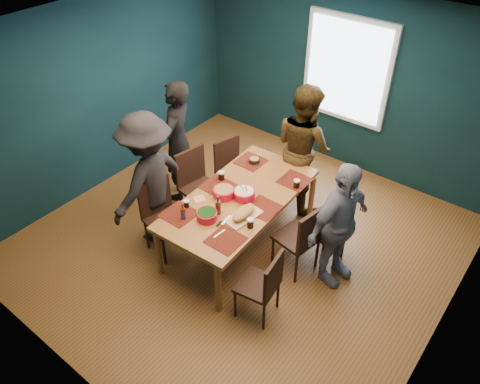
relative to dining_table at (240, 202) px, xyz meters
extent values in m
cube|color=brown|center=(-0.01, 0.06, -0.73)|extent=(5.00, 5.00, 0.01)
cube|color=silver|center=(-0.01, 0.06, 1.97)|extent=(5.00, 5.00, 0.01)
cube|color=#0E2D31|center=(-2.51, 0.06, 0.62)|extent=(0.01, 5.00, 2.70)
cube|color=#0E2D31|center=(2.49, 0.06, 0.62)|extent=(0.01, 5.00, 2.70)
cube|color=#0E2D31|center=(-0.01, 2.56, 0.62)|extent=(5.00, 0.01, 2.70)
cube|color=#0E2D31|center=(-0.01, -2.44, 0.62)|extent=(5.00, 0.01, 2.70)
cube|color=silver|center=(-0.01, 2.53, 0.82)|extent=(1.35, 0.06, 1.55)
cube|color=#97522D|center=(0.00, 0.00, 0.05)|extent=(1.15, 2.15, 0.05)
cylinder|color=#97522D|center=(-0.46, -0.97, -0.35)|extent=(0.07, 0.07, 0.75)
cylinder|color=#97522D|center=(0.46, -0.97, -0.35)|extent=(0.07, 0.07, 0.75)
cylinder|color=#97522D|center=(-0.46, 0.97, -0.35)|extent=(0.07, 0.07, 0.75)
cylinder|color=#97522D|center=(0.46, 0.97, -0.35)|extent=(0.07, 0.07, 0.75)
cube|color=black|center=(-0.64, 0.72, -0.27)|extent=(0.51, 0.51, 0.04)
cube|color=black|center=(-0.83, 0.76, -0.02)|extent=(0.15, 0.42, 0.46)
cylinder|color=black|center=(-0.87, 0.59, -0.51)|extent=(0.03, 0.03, 0.43)
cylinder|color=black|center=(-0.52, 0.49, -0.51)|extent=(0.03, 0.03, 0.43)
cylinder|color=black|center=(-0.77, 0.94, -0.51)|extent=(0.03, 0.03, 0.43)
cylinder|color=black|center=(-0.42, 0.84, -0.51)|extent=(0.03, 0.03, 0.43)
cube|color=black|center=(-0.74, 0.10, -0.23)|extent=(0.53, 0.53, 0.04)
cube|color=black|center=(-0.94, 0.14, 0.05)|extent=(0.12, 0.46, 0.51)
cylinder|color=black|center=(-0.97, -0.06, -0.49)|extent=(0.04, 0.04, 0.47)
cylinder|color=black|center=(-0.57, -0.12, -0.49)|extent=(0.04, 0.04, 0.47)
cylinder|color=black|center=(-0.90, 0.33, -0.49)|extent=(0.04, 0.04, 0.47)
cylinder|color=black|center=(-0.51, 0.27, -0.49)|extent=(0.04, 0.04, 0.47)
cube|color=black|center=(-0.67, -0.61, -0.25)|extent=(0.52, 0.52, 0.04)
cube|color=black|center=(-0.87, -0.58, 0.02)|extent=(0.12, 0.45, 0.49)
cylinder|color=black|center=(-0.90, -0.77, -0.50)|extent=(0.03, 0.03, 0.46)
cylinder|color=black|center=(-0.52, -0.84, -0.50)|extent=(0.03, 0.03, 0.46)
cylinder|color=black|center=(-0.83, -0.39, -0.50)|extent=(0.03, 0.03, 0.46)
cylinder|color=black|center=(-0.45, -0.46, -0.50)|extent=(0.03, 0.03, 0.46)
cube|color=black|center=(0.93, 0.50, -0.27)|extent=(0.53, 0.53, 0.04)
cube|color=black|center=(1.11, 0.45, -0.02)|extent=(0.16, 0.41, 0.46)
cylinder|color=black|center=(0.70, 0.38, -0.51)|extent=(0.03, 0.03, 0.43)
cylinder|color=black|center=(1.05, 0.28, -0.51)|extent=(0.03, 0.03, 0.43)
cylinder|color=black|center=(0.81, 0.73, -0.51)|extent=(0.03, 0.03, 0.43)
cylinder|color=black|center=(1.15, 0.62, -0.51)|extent=(0.03, 0.03, 0.43)
cube|color=black|center=(0.76, 0.13, -0.25)|extent=(0.51, 0.51, 0.04)
cube|color=black|center=(0.95, 0.09, 0.01)|extent=(0.11, 0.44, 0.49)
cylinder|color=black|center=(0.54, -0.03, -0.50)|extent=(0.03, 0.03, 0.45)
cylinder|color=black|center=(0.91, -0.09, -0.50)|extent=(0.03, 0.03, 0.45)
cylinder|color=black|center=(0.60, 0.34, -0.50)|extent=(0.03, 0.03, 0.45)
cylinder|color=black|center=(0.97, 0.28, -0.50)|extent=(0.03, 0.03, 0.45)
cube|color=black|center=(0.81, -0.72, -0.29)|extent=(0.47, 0.47, 0.04)
cube|color=black|center=(0.99, -0.70, -0.04)|extent=(0.10, 0.41, 0.45)
cylinder|color=black|center=(0.66, -0.92, -0.52)|extent=(0.03, 0.03, 0.42)
cylinder|color=black|center=(1.01, -0.87, -0.52)|extent=(0.03, 0.03, 0.42)
cylinder|color=black|center=(0.61, -0.58, -0.52)|extent=(0.03, 0.03, 0.42)
cylinder|color=black|center=(0.95, -0.52, -0.52)|extent=(0.03, 0.03, 0.42)
imported|color=black|center=(-1.35, 0.34, 0.17)|extent=(0.63, 0.76, 1.79)
imported|color=black|center=(0.09, 1.28, 0.18)|extent=(1.07, 0.97, 1.81)
imported|color=silver|center=(1.20, 0.26, 0.09)|extent=(0.58, 1.01, 1.63)
imported|color=black|center=(-1.00, -0.52, 0.18)|extent=(0.74, 1.21, 1.80)
cylinder|color=red|center=(-0.16, -0.11, 0.13)|extent=(0.26, 0.26, 0.10)
cylinder|color=#598A32|center=(-0.16, -0.11, 0.18)|extent=(0.23, 0.23, 0.02)
cylinder|color=red|center=(0.05, 0.02, 0.13)|extent=(0.26, 0.26, 0.10)
cylinder|color=beige|center=(0.05, 0.02, 0.17)|extent=(0.23, 0.23, 0.02)
cylinder|color=tan|center=(0.09, 0.02, 0.21)|extent=(0.08, 0.14, 0.21)
cylinder|color=tan|center=(0.03, 0.02, 0.21)|extent=(0.06, 0.15, 0.21)
cylinder|color=red|center=(-0.04, -0.55, 0.13)|extent=(0.24, 0.24, 0.10)
cylinder|color=#103F0F|center=(-0.04, -0.55, 0.17)|extent=(0.21, 0.21, 0.02)
cube|color=tan|center=(0.27, -0.27, 0.08)|extent=(0.28, 0.47, 0.02)
ellipsoid|color=#D1804B|center=(0.27, -0.27, 0.15)|extent=(0.20, 0.37, 0.10)
cube|color=silver|center=(0.16, -0.45, 0.10)|extent=(0.05, 0.18, 0.00)
cylinder|color=black|center=(0.14, -0.55, 0.10)|extent=(0.03, 0.10, 0.02)
sphere|color=#145A18|center=(0.27, -0.37, 0.15)|extent=(0.03, 0.03, 0.03)
sphere|color=#145A18|center=(0.27, -0.27, 0.15)|extent=(0.03, 0.03, 0.03)
sphere|color=#145A18|center=(0.27, -0.17, 0.15)|extent=(0.03, 0.03, 0.03)
cylinder|color=black|center=(-0.30, 0.70, 0.10)|extent=(0.15, 0.15, 0.06)
cylinder|color=#598A32|center=(-0.30, 0.70, 0.13)|extent=(0.12, 0.12, 0.01)
cylinder|color=#4E1F0D|center=(-0.26, -0.71, 0.15)|extent=(0.06, 0.06, 0.16)
cylinder|color=#4E1F0D|center=(-0.26, -0.71, 0.26)|extent=(0.02, 0.02, 0.06)
cylinder|color=#1834AD|center=(-0.26, -0.71, 0.13)|extent=(0.06, 0.06, 0.03)
cylinder|color=#4E1F0D|center=(0.00, -0.39, 0.16)|extent=(0.06, 0.06, 0.18)
cylinder|color=#4E1F0D|center=(0.00, -0.39, 0.29)|extent=(0.03, 0.03, 0.07)
cylinder|color=black|center=(-0.37, -0.53, 0.12)|extent=(0.06, 0.06, 0.09)
cylinder|color=silver|center=(-0.37, -0.53, 0.16)|extent=(0.07, 0.07, 0.01)
cylinder|color=black|center=(0.42, -0.35, 0.13)|extent=(0.08, 0.08, 0.11)
cylinder|color=silver|center=(0.42, -0.35, 0.18)|extent=(0.08, 0.08, 0.02)
cylinder|color=black|center=(0.44, 0.58, 0.13)|extent=(0.08, 0.08, 0.11)
cylinder|color=silver|center=(0.44, 0.58, 0.18)|extent=(0.08, 0.08, 0.02)
cylinder|color=black|center=(-0.40, 0.14, 0.13)|extent=(0.08, 0.08, 0.11)
cylinder|color=silver|center=(-0.40, 0.14, 0.18)|extent=(0.08, 0.08, 0.02)
cube|color=#FF836B|center=(0.36, 0.04, 0.08)|extent=(0.13, 0.13, 0.00)
cube|color=#FF836B|center=(-0.35, -0.33, 0.08)|extent=(0.18, 0.18, 0.00)
cube|color=#FF836B|center=(0.36, -0.71, 0.08)|extent=(0.14, 0.14, 0.00)
camera|label=1|loc=(2.72, -3.47, 3.58)|focal=35.00mm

